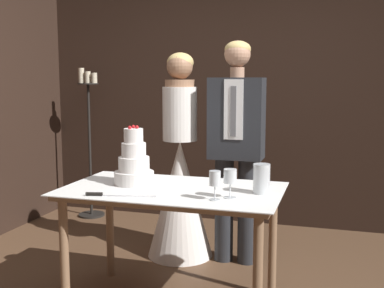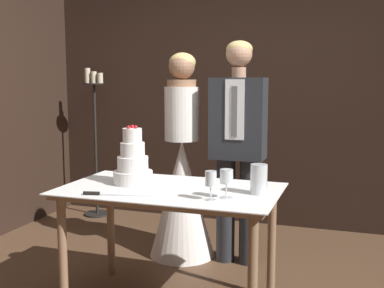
{
  "view_description": "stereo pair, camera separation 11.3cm",
  "coord_description": "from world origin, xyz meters",
  "px_view_note": "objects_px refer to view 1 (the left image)",
  "views": [
    {
      "loc": [
        0.92,
        -2.8,
        1.46
      ],
      "look_at": [
        -0.06,
        0.46,
        1.01
      ],
      "focal_mm": 45.0,
      "sensor_mm": 36.0,
      "label": 1
    },
    {
      "loc": [
        1.03,
        -2.77,
        1.46
      ],
      "look_at": [
        -0.06,
        0.46,
        1.01
      ],
      "focal_mm": 45.0,
      "sensor_mm": 36.0,
      "label": 2
    }
  ],
  "objects_px": {
    "tiered_cake": "(134,164)",
    "wine_glass_near": "(230,177)",
    "candle_stand": "(89,143)",
    "bride": "(180,183)",
    "wine_glass_middle": "(215,179)",
    "cake_knife": "(107,195)",
    "cake_table": "(172,202)",
    "hurricane_candle": "(262,179)",
    "groom": "(236,141)"
  },
  "relations": [
    {
      "from": "tiered_cake",
      "to": "wine_glass_near",
      "type": "height_order",
      "value": "tiered_cake"
    },
    {
      "from": "hurricane_candle",
      "to": "cake_table",
      "type": "bearing_deg",
      "value": -177.26
    },
    {
      "from": "candle_stand",
      "to": "hurricane_candle",
      "type": "bearing_deg",
      "value": -38.77
    },
    {
      "from": "tiered_cake",
      "to": "wine_glass_near",
      "type": "distance_m",
      "value": 0.71
    },
    {
      "from": "groom",
      "to": "bride",
      "type": "bearing_deg",
      "value": 179.93
    },
    {
      "from": "tiered_cake",
      "to": "wine_glass_middle",
      "type": "distance_m",
      "value": 0.67
    },
    {
      "from": "cake_table",
      "to": "groom",
      "type": "relative_size",
      "value": 0.79
    },
    {
      "from": "cake_knife",
      "to": "groom",
      "type": "xyz_separation_m",
      "value": [
        0.54,
        1.17,
        0.2
      ]
    },
    {
      "from": "tiered_cake",
      "to": "candle_stand",
      "type": "height_order",
      "value": "candle_stand"
    },
    {
      "from": "wine_glass_near",
      "to": "candle_stand",
      "type": "xyz_separation_m",
      "value": [
        -1.93,
        1.84,
        -0.1
      ]
    },
    {
      "from": "wine_glass_middle",
      "to": "candle_stand",
      "type": "bearing_deg",
      "value": 134.13
    },
    {
      "from": "candle_stand",
      "to": "cake_knife",
      "type": "bearing_deg",
      "value": -58.68
    },
    {
      "from": "cake_knife",
      "to": "wine_glass_near",
      "type": "height_order",
      "value": "wine_glass_near"
    },
    {
      "from": "candle_stand",
      "to": "wine_glass_near",
      "type": "bearing_deg",
      "value": -43.61
    },
    {
      "from": "wine_glass_near",
      "to": "hurricane_candle",
      "type": "bearing_deg",
      "value": 45.22
    },
    {
      "from": "wine_glass_near",
      "to": "candle_stand",
      "type": "bearing_deg",
      "value": 136.39
    },
    {
      "from": "hurricane_candle",
      "to": "groom",
      "type": "distance_m",
      "value": 0.91
    },
    {
      "from": "cake_knife",
      "to": "groom",
      "type": "relative_size",
      "value": 0.24
    },
    {
      "from": "groom",
      "to": "candle_stand",
      "type": "height_order",
      "value": "groom"
    },
    {
      "from": "tiered_cake",
      "to": "bride",
      "type": "bearing_deg",
      "value": 86.5
    },
    {
      "from": "hurricane_candle",
      "to": "bride",
      "type": "bearing_deg",
      "value": 133.56
    },
    {
      "from": "hurricane_candle",
      "to": "bride",
      "type": "distance_m",
      "value": 1.18
    },
    {
      "from": "wine_glass_middle",
      "to": "cake_knife",
      "type": "bearing_deg",
      "value": -171.71
    },
    {
      "from": "cake_table",
      "to": "tiered_cake",
      "type": "xyz_separation_m",
      "value": [
        -0.28,
        0.05,
        0.22
      ]
    },
    {
      "from": "cake_table",
      "to": "tiered_cake",
      "type": "height_order",
      "value": "tiered_cake"
    },
    {
      "from": "wine_glass_near",
      "to": "groom",
      "type": "height_order",
      "value": "groom"
    },
    {
      "from": "bride",
      "to": "candle_stand",
      "type": "relative_size",
      "value": 1.06
    },
    {
      "from": "cake_table",
      "to": "cake_knife",
      "type": "xyz_separation_m",
      "value": [
        -0.31,
        -0.3,
        0.1
      ]
    },
    {
      "from": "cake_knife",
      "to": "cake_table",
      "type": "bearing_deg",
      "value": 31.84
    },
    {
      "from": "cake_table",
      "to": "wine_glass_near",
      "type": "relative_size",
      "value": 8.12
    },
    {
      "from": "wine_glass_middle",
      "to": "hurricane_candle",
      "type": "relative_size",
      "value": 0.94
    },
    {
      "from": "hurricane_candle",
      "to": "candle_stand",
      "type": "relative_size",
      "value": 0.11
    },
    {
      "from": "bride",
      "to": "wine_glass_middle",
      "type": "bearing_deg",
      "value": -62.26
    },
    {
      "from": "wine_glass_middle",
      "to": "bride",
      "type": "bearing_deg",
      "value": 117.74
    },
    {
      "from": "cake_table",
      "to": "tiered_cake",
      "type": "distance_m",
      "value": 0.37
    },
    {
      "from": "hurricane_candle",
      "to": "wine_glass_near",
      "type": "bearing_deg",
      "value": -134.78
    },
    {
      "from": "cake_table",
      "to": "hurricane_candle",
      "type": "height_order",
      "value": "hurricane_candle"
    },
    {
      "from": "wine_glass_middle",
      "to": "groom",
      "type": "xyz_separation_m",
      "value": [
        -0.1,
        1.08,
        0.09
      ]
    },
    {
      "from": "wine_glass_near",
      "to": "bride",
      "type": "xyz_separation_m",
      "value": [
        -0.64,
        1.0,
        -0.28
      ]
    },
    {
      "from": "cake_knife",
      "to": "candle_stand",
      "type": "distance_m",
      "value": 2.35
    },
    {
      "from": "cake_table",
      "to": "wine_glass_middle",
      "type": "xyz_separation_m",
      "value": [
        0.33,
        -0.21,
        0.21
      ]
    },
    {
      "from": "wine_glass_middle",
      "to": "cake_table",
      "type": "bearing_deg",
      "value": 147.63
    },
    {
      "from": "candle_stand",
      "to": "tiered_cake",
      "type": "bearing_deg",
      "value": -53.11
    },
    {
      "from": "bride",
      "to": "wine_glass_near",
      "type": "bearing_deg",
      "value": -57.45
    },
    {
      "from": "wine_glass_near",
      "to": "wine_glass_middle",
      "type": "xyz_separation_m",
      "value": [
        -0.07,
        -0.08,
        -0.0
      ]
    },
    {
      "from": "cake_table",
      "to": "groom",
      "type": "height_order",
      "value": "groom"
    },
    {
      "from": "candle_stand",
      "to": "bride",
      "type": "bearing_deg",
      "value": -33.02
    },
    {
      "from": "bride",
      "to": "candle_stand",
      "type": "bearing_deg",
      "value": 146.98
    },
    {
      "from": "tiered_cake",
      "to": "wine_glass_middle",
      "type": "xyz_separation_m",
      "value": [
        0.62,
        -0.26,
        -0.01
      ]
    },
    {
      "from": "hurricane_candle",
      "to": "candle_stand",
      "type": "xyz_separation_m",
      "value": [
        -2.09,
        1.68,
        -0.06
      ]
    }
  ]
}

